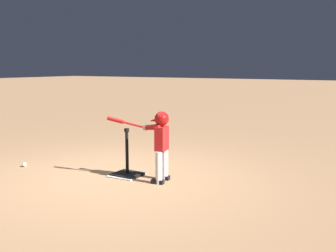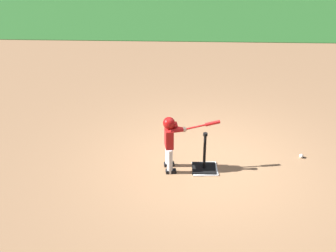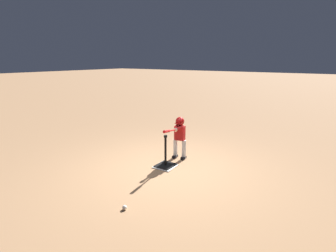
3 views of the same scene
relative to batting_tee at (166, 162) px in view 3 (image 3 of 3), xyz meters
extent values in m
plane|color=#99704C|center=(0.14, 0.17, -0.11)|extent=(90.00, 90.00, 0.00)
cube|color=white|center=(0.02, 0.01, -0.10)|extent=(0.46, 0.46, 0.02)
cube|color=black|center=(0.00, 0.00, -0.09)|extent=(0.42, 0.37, 0.04)
cylinder|color=black|center=(0.00, 0.00, 0.25)|extent=(0.05, 0.05, 0.65)
cylinder|color=black|center=(0.00, 0.00, 0.60)|extent=(0.08, 0.08, 0.05)
cylinder|color=silver|center=(-0.64, 0.10, 0.12)|extent=(0.11, 0.11, 0.47)
cube|color=black|center=(-0.62, 0.10, -0.08)|extent=(0.19, 0.12, 0.06)
cylinder|color=silver|center=(-0.60, -0.12, 0.12)|extent=(0.11, 0.11, 0.47)
cube|color=black|center=(-0.58, -0.12, -0.08)|extent=(0.19, 0.12, 0.06)
cube|color=red|center=(-0.62, -0.01, 0.53)|extent=(0.17, 0.26, 0.35)
sphere|color=#DBB293|center=(-0.62, -0.01, 0.80)|extent=(0.18, 0.18, 0.18)
sphere|color=maroon|center=(-0.62, -0.01, 0.82)|extent=(0.21, 0.21, 0.21)
cube|color=maroon|center=(-0.53, 0.00, 0.79)|extent=(0.13, 0.17, 0.01)
cylinder|color=red|center=(-0.50, 0.05, 0.69)|extent=(0.29, 0.10, 0.10)
cylinder|color=red|center=(-0.48, -0.03, 0.69)|extent=(0.28, 0.19, 0.10)
sphere|color=#DBB293|center=(-0.36, 0.03, 0.67)|extent=(0.09, 0.09, 0.09)
cylinder|color=red|center=(-0.07, 0.08, 0.73)|extent=(0.60, 0.13, 0.14)
cylinder|color=red|center=(0.12, 0.11, 0.76)|extent=(0.27, 0.11, 0.11)
cylinder|color=black|center=(-0.38, 0.03, 0.67)|extent=(0.03, 0.05, 0.05)
sphere|color=white|center=(1.80, 0.45, -0.07)|extent=(0.07, 0.07, 0.07)
camera|label=1|loc=(-3.56, 4.67, 1.56)|focal=42.00mm
camera|label=2|loc=(-0.39, -6.91, 4.49)|focal=50.00mm
camera|label=3|loc=(4.51, 3.15, 2.25)|focal=28.00mm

